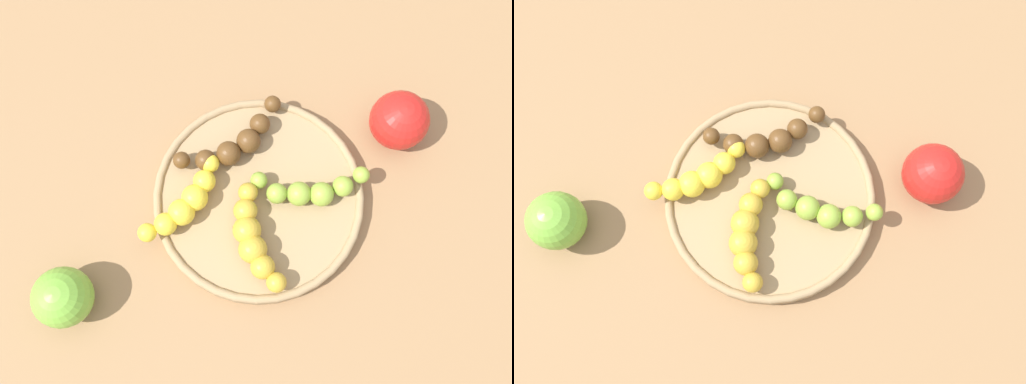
{
  "view_description": "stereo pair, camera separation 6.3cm",
  "coord_description": "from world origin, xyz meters",
  "views": [
    {
      "loc": [
        0.0,
        -0.17,
        0.64
      ],
      "look_at": [
        0.0,
        0.0,
        0.04
      ],
      "focal_mm": 38.12,
      "sensor_mm": 36.0,
      "label": 1
    },
    {
      "loc": [
        0.06,
        -0.16,
        0.64
      ],
      "look_at": [
        0.0,
        0.0,
        0.04
      ],
      "focal_mm": 38.12,
      "sensor_mm": 36.0,
      "label": 2
    }
  ],
  "objects": [
    {
      "name": "apple_red",
      "position": [
        0.17,
        0.09,
        0.04
      ],
      "size": [
        0.07,
        0.07,
        0.07
      ],
      "primitive_type": "sphere",
      "color": "red",
      "rests_on": "ground_plane"
    },
    {
      "name": "ground_plane",
      "position": [
        0.0,
        0.0,
        0.0
      ],
      "size": [
        2.4,
        2.4,
        0.0
      ],
      "primitive_type": "plane",
      "color": "#936D47"
    },
    {
      "name": "banana_overripe",
      "position": [
        -0.03,
        0.06,
        0.03
      ],
      "size": [
        0.13,
        0.1,
        0.03
      ],
      "rotation": [
        0.0,
        0.0,
        5.32
      ],
      "color": "#593819",
      "rests_on": "fruit_bowl"
    },
    {
      "name": "fruit_bowl",
      "position": [
        0.0,
        0.0,
        0.01
      ],
      "size": [
        0.25,
        0.25,
        0.02
      ],
      "color": "#A08259",
      "rests_on": "ground_plane"
    },
    {
      "name": "apple_green",
      "position": [
        -0.21,
        -0.12,
        0.03
      ],
      "size": [
        0.07,
        0.07,
        0.07
      ],
      "primitive_type": "sphere",
      "color": "#72B238",
      "rests_on": "ground_plane"
    },
    {
      "name": "banana_spotted",
      "position": [
        -0.01,
        -0.05,
        0.04
      ],
      "size": [
        0.06,
        0.13,
        0.03
      ],
      "rotation": [
        0.0,
        0.0,
        3.46
      ],
      "color": "gold",
      "rests_on": "fruit_bowl"
    },
    {
      "name": "banana_yellow",
      "position": [
        -0.08,
        -0.01,
        0.03
      ],
      "size": [
        0.09,
        0.11,
        0.03
      ],
      "rotation": [
        0.0,
        0.0,
        5.6
      ],
      "color": "yellow",
      "rests_on": "fruit_bowl"
    },
    {
      "name": "banana_green",
      "position": [
        0.06,
        0.01,
        0.03
      ],
      "size": [
        0.14,
        0.05,
        0.03
      ],
      "rotation": [
        0.0,
        0.0,
        4.78
      ],
      "color": "#8CAD38",
      "rests_on": "fruit_bowl"
    }
  ]
}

